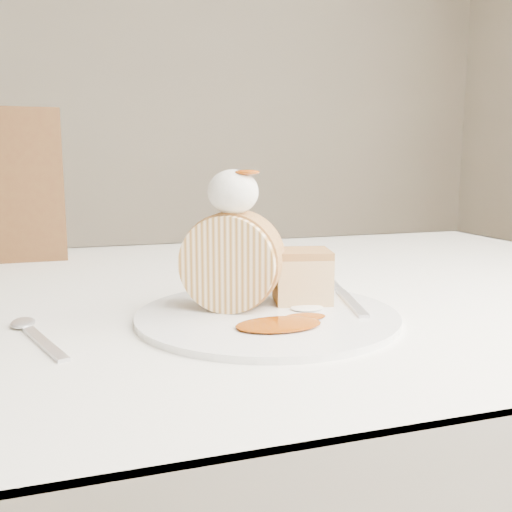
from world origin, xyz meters
name	(u,v)px	position (x,y,z in m)	size (l,w,h in m)	color
table	(237,348)	(0.00, 0.20, 0.66)	(1.40, 0.90, 0.75)	white
plate	(267,316)	(-0.01, 0.03, 0.75)	(0.29, 0.29, 0.01)	white
roulade_slice	(232,261)	(-0.04, 0.06, 0.81)	(0.11, 0.11, 0.06)	beige
cake_chunk	(302,279)	(0.04, 0.07, 0.78)	(0.06, 0.06, 0.05)	#B87945
whipped_cream	(233,192)	(-0.04, 0.06, 0.89)	(0.06, 0.06, 0.05)	white
caramel_drizzle	(247,166)	(-0.03, 0.05, 0.92)	(0.03, 0.02, 0.01)	#8A3605
caramel_pool	(279,324)	(-0.02, -0.02, 0.76)	(0.09, 0.06, 0.00)	#8A3605
fork	(351,302)	(0.09, 0.04, 0.76)	(0.02, 0.17, 0.00)	silver
spoon	(44,343)	(-0.25, 0.01, 0.75)	(0.02, 0.15, 0.00)	silver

